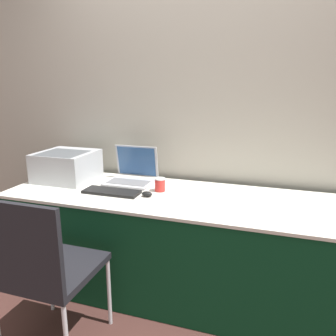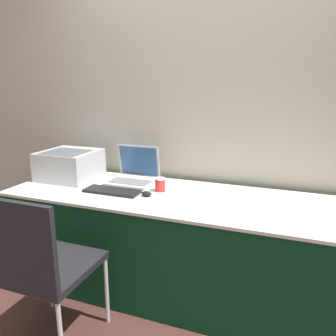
{
  "view_description": "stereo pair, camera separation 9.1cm",
  "coord_description": "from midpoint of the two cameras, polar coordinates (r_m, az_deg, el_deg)",
  "views": [
    {
      "loc": [
        0.53,
        -1.67,
        1.47
      ],
      "look_at": [
        -0.15,
        0.41,
        0.91
      ],
      "focal_mm": 35.0,
      "sensor_mm": 36.0,
      "label": 1
    },
    {
      "loc": [
        0.62,
        -1.64,
        1.47
      ],
      "look_at": [
        -0.15,
        0.41,
        0.91
      ],
      "focal_mm": 35.0,
      "sensor_mm": 36.0,
      "label": 2
    }
  ],
  "objects": [
    {
      "name": "ground_plane",
      "position": [
        2.29,
        1.14,
        -25.63
      ],
      "size": [
        14.0,
        14.0,
        0.0
      ],
      "primitive_type": "plane",
      "color": "#472823"
    },
    {
      "name": "wall_back",
      "position": [
        2.57,
        7.65,
        10.43
      ],
      "size": [
        8.0,
        0.05,
        2.6
      ],
      "color": "#B7B2A3",
      "rests_on": "ground_plane"
    },
    {
      "name": "table",
      "position": [
        2.38,
        4.26,
        -13.33
      ],
      "size": [
        2.56,
        0.77,
        0.73
      ],
      "color": "#0C381E",
      "rests_on": "ground_plane"
    },
    {
      "name": "printer",
      "position": [
        2.73,
        -15.86,
        0.69
      ],
      "size": [
        0.42,
        0.41,
        0.23
      ],
      "color": "#B2B7BC",
      "rests_on": "table"
    },
    {
      "name": "laptop_left",
      "position": [
        2.57,
        -5.0,
        -1.1
      ],
      "size": [
        0.35,
        0.31,
        0.27
      ],
      "color": "#B7B7BC",
      "rests_on": "table"
    },
    {
      "name": "external_keyboard",
      "position": [
        2.34,
        -8.63,
        -4.0
      ],
      "size": [
        0.4,
        0.15,
        0.02
      ],
      "color": "black",
      "rests_on": "table"
    },
    {
      "name": "coffee_cup",
      "position": [
        2.34,
        -0.25,
        -2.9
      ],
      "size": [
        0.08,
        0.08,
        0.1
      ],
      "color": "red",
      "rests_on": "table"
    },
    {
      "name": "mouse",
      "position": [
        2.24,
        -2.6,
        -4.51
      ],
      "size": [
        0.07,
        0.05,
        0.04
      ],
      "color": "black",
      "rests_on": "table"
    },
    {
      "name": "chair",
      "position": [
        1.93,
        -20.28,
        -15.0
      ],
      "size": [
        0.47,
        0.48,
        0.94
      ],
      "color": "black",
      "rests_on": "ground_plane"
    }
  ]
}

